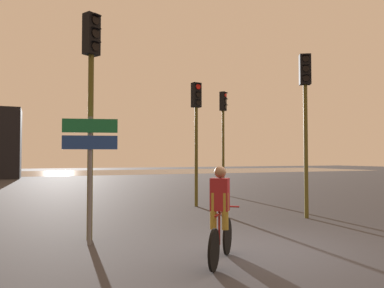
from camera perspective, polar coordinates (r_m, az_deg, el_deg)
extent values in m
plane|color=#333338|center=(7.52, 11.70, -15.60)|extent=(120.00, 120.00, 0.00)
cube|color=slate|center=(46.11, -17.61, -4.19)|extent=(80.00, 16.00, 0.01)
cylinder|color=#4C4719|center=(17.83, 4.78, -1.32)|extent=(0.12, 0.12, 4.00)
cube|color=black|center=(18.03, 4.76, 6.50)|extent=(0.40, 0.39, 0.90)
cylinder|color=red|center=(18.02, 5.15, 7.44)|extent=(0.17, 0.14, 0.19)
cube|color=black|center=(18.03, 5.21, 7.79)|extent=(0.22, 0.21, 0.02)
cylinder|color=black|center=(17.97, 5.15, 6.53)|extent=(0.17, 0.14, 0.19)
cube|color=black|center=(17.98, 5.21, 6.88)|extent=(0.22, 0.21, 0.02)
cylinder|color=black|center=(17.93, 5.15, 5.61)|extent=(0.17, 0.14, 0.19)
cube|color=black|center=(17.94, 5.21, 5.96)|extent=(0.22, 0.21, 0.02)
cylinder|color=#4C4719|center=(13.59, 0.65, -1.93)|extent=(0.12, 0.12, 3.60)
cube|color=black|center=(13.78, 0.65, 7.46)|extent=(0.35, 0.29, 0.90)
cylinder|color=red|center=(13.72, 0.96, 8.74)|extent=(0.19, 0.06, 0.19)
cube|color=black|center=(13.73, 1.00, 9.20)|extent=(0.21, 0.15, 0.02)
cylinder|color=black|center=(13.67, 0.96, 7.54)|extent=(0.19, 0.06, 0.19)
cube|color=black|center=(13.68, 1.00, 8.01)|extent=(0.21, 0.15, 0.02)
cylinder|color=black|center=(13.63, 0.96, 6.34)|extent=(0.19, 0.06, 0.19)
cube|color=black|center=(13.63, 1.00, 6.81)|extent=(0.21, 0.15, 0.02)
cylinder|color=#4C4719|center=(11.47, 16.96, -1.01)|extent=(0.12, 0.12, 3.92)
cube|color=black|center=(11.77, 16.83, 10.81)|extent=(0.40, 0.36, 0.90)
cylinder|color=black|center=(11.71, 16.95, 12.34)|extent=(0.18, 0.12, 0.19)
cube|color=black|center=(11.71, 16.96, 12.88)|extent=(0.22, 0.20, 0.02)
cylinder|color=black|center=(11.64, 16.96, 10.95)|extent=(0.18, 0.12, 0.19)
cube|color=black|center=(11.64, 16.98, 11.50)|extent=(0.22, 0.20, 0.02)
cylinder|color=black|center=(11.58, 16.98, 9.55)|extent=(0.18, 0.12, 0.19)
cube|color=black|center=(11.58, 16.99, 10.11)|extent=(0.22, 0.20, 0.02)
cylinder|color=#4C4719|center=(8.38, -15.24, -0.38)|extent=(0.12, 0.12, 4.00)
cube|color=black|center=(8.80, -15.08, 15.80)|extent=(0.40, 0.37, 0.90)
cylinder|color=black|center=(8.79, -14.47, 17.80)|extent=(0.18, 0.13, 0.19)
cube|color=black|center=(8.82, -14.38, 18.51)|extent=(0.22, 0.20, 0.02)
cylinder|color=black|center=(8.70, -14.49, 16.00)|extent=(0.18, 0.13, 0.19)
cube|color=black|center=(8.72, -14.40, 16.72)|extent=(0.22, 0.20, 0.02)
cylinder|color=black|center=(8.61, -14.51, 14.17)|extent=(0.18, 0.13, 0.19)
cube|color=black|center=(8.63, -14.41, 14.90)|extent=(0.22, 0.20, 0.02)
cylinder|color=slate|center=(7.92, -15.30, -5.36)|extent=(0.08, 0.08, 2.60)
cube|color=#116038|center=(7.88, -15.27, 2.70)|extent=(1.07, 0.32, 0.28)
cube|color=navy|center=(7.85, -15.29, 0.23)|extent=(1.07, 0.32, 0.28)
cylinder|color=black|center=(7.03, 5.41, -13.84)|extent=(0.45, 0.53, 0.66)
cylinder|color=black|center=(6.03, 3.37, -15.83)|extent=(0.45, 0.53, 0.66)
cylinder|color=maroon|center=(6.43, 4.46, -10.41)|extent=(0.56, 0.67, 0.04)
cylinder|color=maroon|center=(6.33, 4.17, -12.62)|extent=(0.04, 0.04, 0.55)
cylinder|color=maroon|center=(6.89, 5.31, -9.44)|extent=(0.37, 0.32, 0.03)
cylinder|color=olive|center=(6.26, 5.07, -10.18)|extent=(0.11, 0.11, 0.60)
cylinder|color=olive|center=(6.30, 3.26, -10.13)|extent=(0.11, 0.11, 0.60)
cube|color=maroon|center=(6.30, 4.26, -7.66)|extent=(0.36, 0.35, 0.54)
sphere|color=#846047|center=(6.30, 4.31, -4.28)|extent=(0.20, 0.20, 0.20)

